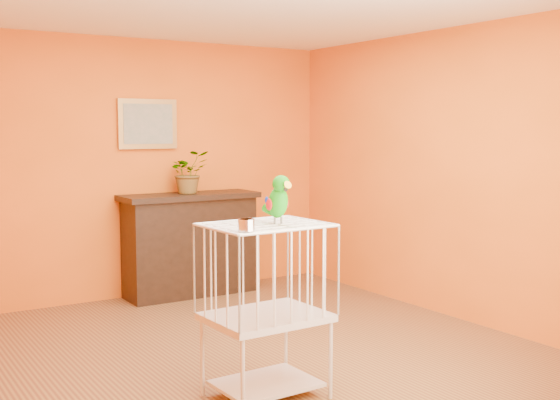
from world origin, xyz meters
TOP-DOWN VIEW (x-y plane):
  - ground at (0.00, 0.00)m, footprint 4.50×4.50m
  - room_shell at (0.00, 0.00)m, footprint 4.50×4.50m
  - console_cabinet at (0.35, 2.01)m, footprint 1.41×0.51m
  - potted_plant at (0.35, 2.05)m, footprint 0.40×0.44m
  - framed_picture at (0.00, 2.22)m, footprint 0.62×0.04m
  - birdcage at (-0.43, -0.79)m, footprint 0.74×0.58m
  - feed_cup at (-0.69, -1.01)m, footprint 0.10×0.10m
  - parrot at (-0.36, -0.82)m, footprint 0.15×0.27m

SIDE VIEW (x-z plane):
  - ground at x=0.00m, z-range 0.00..0.00m
  - console_cabinet at x=0.35m, z-range 0.00..1.05m
  - birdcage at x=-0.43m, z-range 0.02..1.13m
  - feed_cup at x=-0.69m, z-range 1.12..1.19m
  - potted_plant at x=0.35m, z-range 1.05..1.39m
  - parrot at x=-0.36m, z-range 1.11..1.42m
  - room_shell at x=0.00m, z-range -0.67..3.83m
  - framed_picture at x=0.00m, z-range 1.50..2.00m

